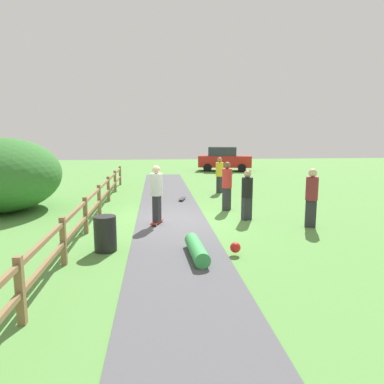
# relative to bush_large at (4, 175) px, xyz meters

# --- Properties ---
(ground_plane) EXTENTS (60.00, 60.00, 0.00)m
(ground_plane) POSITION_rel_bush_large_xyz_m (6.25, -2.28, -1.40)
(ground_plane) COLOR #568E42
(asphalt_path) EXTENTS (2.40, 28.00, 0.02)m
(asphalt_path) POSITION_rel_bush_large_xyz_m (6.25, -2.28, -1.39)
(asphalt_path) COLOR #515156
(asphalt_path) RESTS_ON ground_plane
(wooden_fence) EXTENTS (0.12, 18.12, 1.10)m
(wooden_fence) POSITION_rel_bush_large_xyz_m (3.65, -2.28, -0.73)
(wooden_fence) COLOR olive
(wooden_fence) RESTS_ON ground_plane
(bush_large) EXTENTS (4.10, 4.92, 2.79)m
(bush_large) POSITION_rel_bush_large_xyz_m (0.00, 0.00, 0.00)
(bush_large) COLOR #33702D
(bush_large) RESTS_ON ground_plane
(trash_bin) EXTENTS (0.56, 0.56, 0.90)m
(trash_bin) POSITION_rel_bush_large_xyz_m (4.45, -5.26, -0.95)
(trash_bin) COLOR black
(trash_bin) RESTS_ON ground_plane
(skater_riding) EXTENTS (0.49, 0.82, 1.91)m
(skater_riding) POSITION_rel_bush_large_xyz_m (5.75, -2.71, -0.30)
(skater_riding) COLOR #B23326
(skater_riding) RESTS_ON asphalt_path
(skater_fallen) EXTENTS (1.30, 1.68, 0.36)m
(skater_fallen) POSITION_rel_bush_large_xyz_m (6.75, -5.96, -1.20)
(skater_fallen) COLOR green
(skater_fallen) RESTS_ON asphalt_path
(skateboard_loose) EXTENTS (0.39, 0.82, 0.08)m
(skateboard_loose) POSITION_rel_bush_large_xyz_m (6.88, 1.41, -1.31)
(skateboard_loose) COLOR black
(skateboard_loose) RESTS_ON asphalt_path
(bystander_black) EXTENTS (0.49, 0.49, 1.71)m
(bystander_black) POSITION_rel_bush_large_xyz_m (8.83, -2.37, -0.45)
(bystander_black) COLOR #2D2D33
(bystander_black) RESTS_ON ground_plane
(bystander_yellow) EXTENTS (0.52, 0.52, 1.79)m
(bystander_yellow) POSITION_rel_bush_large_xyz_m (8.90, 3.39, -0.41)
(bystander_yellow) COLOR #2D2D33
(bystander_yellow) RESTS_ON ground_plane
(bystander_red) EXTENTS (0.54, 0.54, 1.88)m
(bystander_red) POSITION_rel_bush_large_xyz_m (8.45, -0.75, -0.35)
(bystander_red) COLOR #2D2D33
(bystander_red) RESTS_ON ground_plane
(bystander_maroon) EXTENTS (0.48, 0.48, 1.87)m
(bystander_maroon) POSITION_rel_bush_large_xyz_m (10.59, -3.53, -0.36)
(bystander_maroon) COLOR #2D2D33
(bystander_maroon) RESTS_ON ground_plane
(parked_car_red) EXTENTS (4.47, 2.68, 1.92)m
(parked_car_red) POSITION_rel_bush_large_xyz_m (11.22, 14.15, -0.44)
(parked_car_red) COLOR red
(parked_car_red) RESTS_ON ground_plane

